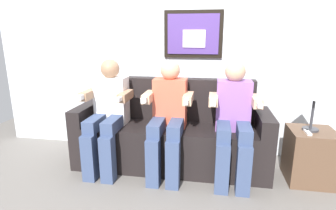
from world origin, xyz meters
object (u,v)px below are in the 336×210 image
object	(u,v)px
person_on_right	(233,117)
table_lamp	(316,92)
person_in_middle	(168,114)
side_table_right	(310,156)
person_on_left	(108,111)
spare_remote_on_table	(308,132)
couch	(171,137)

from	to	relation	value
person_on_right	table_lamp	world-z (taller)	person_on_right
person_in_middle	side_table_right	xyz separation A→B (m)	(1.33, 0.06, -0.36)
person_on_left	person_in_middle	world-z (taller)	same
person_in_middle	spare_remote_on_table	world-z (taller)	person_in_middle
spare_remote_on_table	couch	bearing A→B (deg)	171.34
table_lamp	person_on_left	bearing A→B (deg)	-178.06
person_on_left	table_lamp	xyz separation A→B (m)	(1.92, 0.06, 0.25)
person_in_middle	side_table_right	distance (m)	1.38
person_on_right	side_table_right	bearing A→B (deg)	4.87
table_lamp	spare_remote_on_table	world-z (taller)	table_lamp
couch	side_table_right	distance (m)	1.34
person_in_middle	spare_remote_on_table	size ratio (longest dim) A/B	8.54
person_on_left	spare_remote_on_table	bearing A→B (deg)	-0.73
person_on_left	person_in_middle	bearing A→B (deg)	0.00
couch	spare_remote_on_table	xyz separation A→B (m)	(1.26, -0.19, 0.20)
person_in_middle	spare_remote_on_table	bearing A→B (deg)	-1.08
person_on_left	spare_remote_on_table	distance (m)	1.87
person_in_middle	spare_remote_on_table	distance (m)	1.26
couch	side_table_right	world-z (taller)	couch
person_in_middle	table_lamp	xyz separation A→B (m)	(1.31, 0.06, 0.25)
person_on_left	table_lamp	bearing A→B (deg)	1.94
person_in_middle	table_lamp	size ratio (longest dim) A/B	2.41
person_on_left	person_in_middle	distance (m)	0.61
table_lamp	spare_remote_on_table	size ratio (longest dim) A/B	3.54
couch	spare_remote_on_table	distance (m)	1.29
person_on_right	spare_remote_on_table	world-z (taller)	person_on_right
couch	person_in_middle	bearing A→B (deg)	-90.02
side_table_right	spare_remote_on_table	distance (m)	0.28
side_table_right	table_lamp	size ratio (longest dim) A/B	1.09
side_table_right	spare_remote_on_table	bearing A→B (deg)	-132.07
person_on_left	side_table_right	size ratio (longest dim) A/B	2.22
couch	person_in_middle	size ratio (longest dim) A/B	1.77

